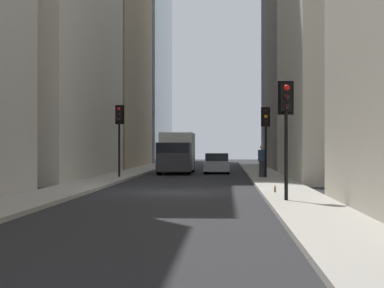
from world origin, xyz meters
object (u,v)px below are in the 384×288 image
delivery_truck (177,153)px  sedan_silver (217,164)px  traffic_light_midblock (119,124)px  traffic_light_far_junction (266,126)px  pedestrian (262,160)px  discarded_bottle (275,189)px  traffic_light_foreground (286,112)px

delivery_truck → sedan_silver: delivery_truck is taller
sedan_silver → traffic_light_midblock: traffic_light_midblock is taller
traffic_light_far_junction → pedestrian: bearing=33.7°
traffic_light_midblock → traffic_light_far_junction: bearing=-90.5°
traffic_light_midblock → discarded_bottle: size_ratio=15.32×
traffic_light_midblock → pedestrian: traffic_light_midblock is taller
traffic_light_midblock → sedan_silver: bearing=-32.7°
sedan_silver → pedestrian: size_ratio=2.37×
traffic_light_foreground → traffic_light_far_junction: 15.36m
traffic_light_foreground → traffic_light_far_junction: (15.35, -0.29, 0.08)m
traffic_light_midblock → traffic_light_far_junction: 8.38m
sedan_silver → pedestrian: bearing=-162.1°
sedan_silver → pedestrian: pedestrian is taller
delivery_truck → discarded_bottle: (-19.72, -5.31, -1.21)m
traffic_light_foreground → traffic_light_far_junction: bearing=-1.1°
pedestrian → discarded_bottle: pedestrian is taller
discarded_bottle → sedan_silver: bearing=7.0°
traffic_light_midblock → pedestrian: size_ratio=2.28×
sedan_silver → traffic_light_far_junction: size_ratio=1.08×
delivery_truck → pedestrian: (-7.66, -5.49, -0.33)m
traffic_light_foreground → delivery_truck: bearing=13.0°
delivery_truck → traffic_light_foreground: traffic_light_foreground is taller
discarded_bottle → delivery_truck: bearing=15.1°
sedan_silver → traffic_light_foreground: bearing=-173.8°
sedan_silver → discarded_bottle: sedan_silver is taller
traffic_light_far_junction → pedestrian: 1.96m
sedan_silver → traffic_light_foreground: 24.25m
traffic_light_foreground → traffic_light_midblock: (15.43, 8.09, 0.19)m
sedan_silver → discarded_bottle: 20.57m
traffic_light_midblock → traffic_light_far_junction: (-0.08, -8.38, -0.11)m
traffic_light_foreground → pedestrian: (15.65, -0.09, -1.85)m
delivery_truck → traffic_light_far_junction: 9.91m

